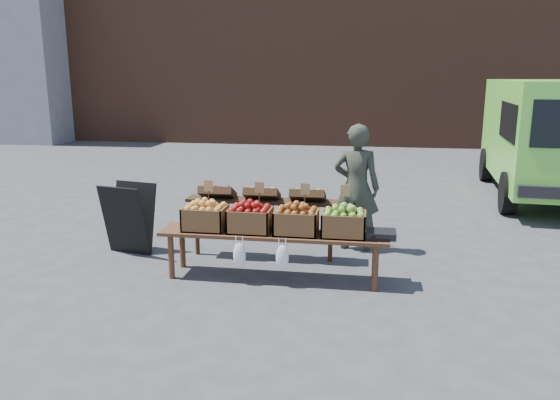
% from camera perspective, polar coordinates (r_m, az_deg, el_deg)
% --- Properties ---
extents(ground, '(80.00, 80.00, 0.00)m').
position_cam_1_polar(ground, '(6.23, 1.36, -9.55)').
color(ground, '#3F3F41').
extents(brick_building, '(24.00, 4.00, 10.00)m').
position_cam_1_polar(brick_building, '(20.88, 7.56, 20.03)').
color(brick_building, brown).
rests_on(brick_building, ground).
extents(delivery_van, '(2.73, 5.27, 2.28)m').
position_cam_1_polar(delivery_van, '(11.95, 26.74, 5.60)').
color(delivery_van, '#6DDC43').
rests_on(delivery_van, ground).
extents(vendor, '(0.69, 0.51, 1.75)m').
position_cam_1_polar(vendor, '(7.55, 7.98, 1.30)').
color(vendor, '#32382B').
rests_on(vendor, ground).
extents(chalkboard_sign, '(0.70, 0.48, 0.97)m').
position_cam_1_polar(chalkboard_sign, '(7.67, -15.51, -1.86)').
color(chalkboard_sign, black).
rests_on(chalkboard_sign, ground).
extents(back_table, '(2.10, 0.44, 1.04)m').
position_cam_1_polar(back_table, '(7.19, -1.86, -2.10)').
color(back_table, '#302011').
rests_on(back_table, ground).
extents(display_bench, '(2.70, 0.56, 0.57)m').
position_cam_1_polar(display_bench, '(6.53, -0.72, -5.81)').
color(display_bench, '#4E2D1A').
rests_on(display_bench, ground).
extents(crate_golden_apples, '(0.50, 0.40, 0.28)m').
position_cam_1_polar(crate_golden_apples, '(6.59, -7.81, -1.89)').
color(crate_golden_apples, gold).
rests_on(crate_golden_apples, display_bench).
extents(crate_russet_pears, '(0.50, 0.40, 0.28)m').
position_cam_1_polar(crate_russet_pears, '(6.46, -3.13, -2.10)').
color(crate_russet_pears, maroon).
rests_on(crate_russet_pears, display_bench).
extents(crate_red_apples, '(0.50, 0.40, 0.28)m').
position_cam_1_polar(crate_red_apples, '(6.36, 1.71, -2.31)').
color(crate_red_apples, '#8E4712').
rests_on(crate_red_apples, display_bench).
extents(crate_green_apples, '(0.50, 0.40, 0.28)m').
position_cam_1_polar(crate_green_apples, '(6.32, 6.67, -2.51)').
color(crate_green_apples, '#5B8F27').
rests_on(crate_green_apples, display_bench).
extents(weighing_scale, '(0.34, 0.30, 0.08)m').
position_cam_1_polar(weighing_scale, '(6.34, 10.49, -3.52)').
color(weighing_scale, black).
rests_on(weighing_scale, display_bench).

